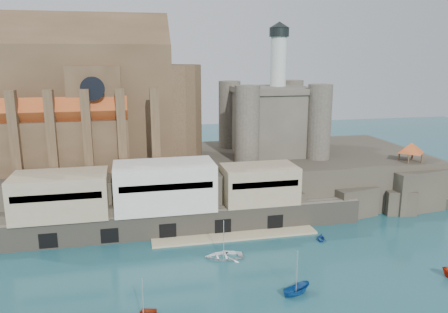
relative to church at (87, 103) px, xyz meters
The scene contains 10 objects.
ground 53.14m from the church, 60.03° to the right, with size 300.00×300.00×0.00m, color #184851.
promontory 29.58m from the church, ahead, with size 100.00×36.00×10.00m.
quay 28.37m from the church, 53.41° to the right, with size 70.00×12.00×13.05m.
church is the anchor object (origin of this frame).
castle_keep 40.39m from the church, ahead, with size 21.20×21.20×29.30m.
rock_outcrop 70.41m from the church, 13.61° to the right, with size 14.50×10.50×8.70m.
pavilion 68.65m from the church, 13.48° to the right, with size 6.40×6.40×5.40m.
boat_2 57.87m from the church, 56.45° to the right, with size 1.69×1.73×4.48m, color navy.
boat_6 44.53m from the church, 54.84° to the right, with size 4.45×1.29×6.24m, color white.
boat_7 54.32m from the church, 35.15° to the right, with size 2.48×1.51×2.87m, color navy.
Camera 1 is at (-15.74, -53.25, 31.83)m, focal length 35.00 mm.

